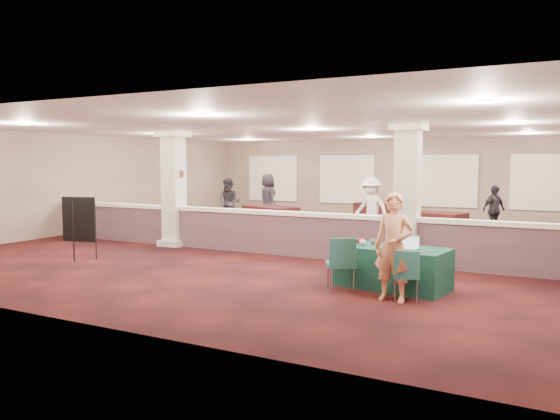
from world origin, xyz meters
The scene contains 32 objects.
ground centered at (0.00, 0.00, 0.00)m, with size 16.00×16.00×0.00m, color #401210.
wall_back centered at (0.00, 8.00, 1.60)m, with size 16.00×0.04×3.20m, color #7D6656.
wall_front centered at (0.00, -8.00, 1.60)m, with size 16.00×0.04×3.20m, color #7D6656.
wall_left centered at (-8.00, 0.00, 1.60)m, with size 0.04×16.00×3.20m, color #7D6656.
ceiling centered at (0.00, 0.00, 3.20)m, with size 16.00×16.00×0.02m, color white.
partition_wall centered at (0.00, -1.50, 0.57)m, with size 15.60×0.28×1.10m.
column_left centered at (-3.50, -1.50, 1.64)m, with size 0.72×0.72×3.20m.
column_right centered at (3.00, -1.50, 1.64)m, with size 0.72×0.72×3.20m.
sconce_left centered at (-3.78, -1.50, 2.00)m, with size 0.12×0.12×0.18m.
sconce_right centered at (-3.22, -1.50, 2.00)m, with size 0.12×0.12×0.18m.
near_table centered at (3.34, -3.75, 0.38)m, with size 1.97×0.99×0.76m, color #0F372A.
conf_chair_main centered at (3.81, -4.62, 0.51)m, with size 0.55×0.55×0.86m.
conf_chair_side centered at (2.62, -4.49, 0.58)m, with size 0.67×0.67×0.99m.
easel_board centered at (-4.05, -4.35, 0.95)m, with size 0.87×0.50×1.50m.
woman centered at (3.61, -4.68, 0.91)m, with size 0.65×0.44×1.82m, color #FFA76E.
far_table_front_left centered at (-2.91, 3.00, 0.40)m, with size 1.95×0.98×0.79m, color black.
far_table_front_center centered at (1.09, 3.00, 0.33)m, with size 1.61×0.81×0.65m, color black.
far_table_back_left centered at (-3.29, 3.20, 0.33)m, with size 1.61×0.80×0.65m, color black.
far_table_back_center centered at (-0.08, 6.50, 0.38)m, with size 1.88×0.94×0.76m, color black.
far_table_back_right centered at (2.50, 3.20, 0.41)m, with size 2.01×1.00×0.81m, color black.
attendee_a centered at (-4.55, 2.90, 0.87)m, with size 0.84×0.46×1.74m, color black.
attendee_b centered at (0.84, 2.57, 0.93)m, with size 1.19×0.54×1.85m, color silver.
attendee_c centered at (4.11, 4.99, 0.80)m, with size 0.94×0.45×1.60m, color black.
attendee_d centered at (-4.00, 4.75, 0.94)m, with size 0.93×0.50×1.89m, color black.
laptop_base centered at (3.64, -3.85, 0.77)m, with size 0.34×0.24×0.02m, color silver.
laptop_screen centered at (3.65, -3.73, 0.89)m, with size 0.34×0.01×0.23m, color silver.
screen_glow centered at (3.65, -3.74, 0.87)m, with size 0.31×0.00×0.20m, color silver.
knitting centered at (3.35, -4.02, 0.77)m, with size 0.42×0.31×0.03m, color #BE521E.
yarn_cream centered at (2.76, -3.77, 0.81)m, with size 0.11×0.11×0.11m, color beige.
yarn_red centered at (2.63, -3.59, 0.81)m, with size 0.10×0.10×0.10m, color maroon.
yarn_grey centered at (2.89, -3.56, 0.81)m, with size 0.11×0.11×0.11m, color #545359.
scissors centered at (3.96, -4.14, 0.76)m, with size 0.12×0.03×0.01m, color red.
Camera 1 is at (6.09, -13.47, 2.31)m, focal length 35.00 mm.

